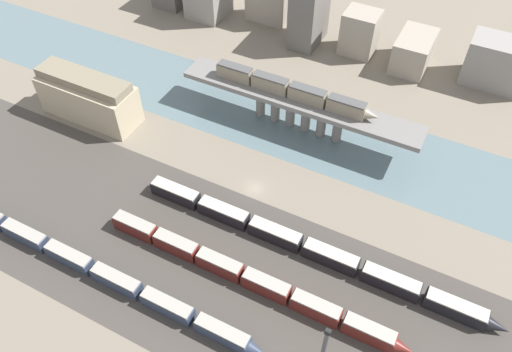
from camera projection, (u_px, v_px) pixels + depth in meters
name	position (u px, v px, depth m)	size (l,w,h in m)	color
ground_plane	(255.00, 188.00, 120.72)	(400.00, 400.00, 0.00)	#756B5B
railbed_yard	(203.00, 264.00, 106.30)	(280.00, 42.00, 0.01)	#423D38
river_water	(297.00, 126.00, 135.91)	(320.00, 26.93, 0.01)	slate
bridge	(299.00, 105.00, 130.33)	(65.49, 8.77, 9.63)	slate
train_on_bridge	(293.00, 90.00, 127.97)	(44.87, 3.05, 4.00)	gray
train_yard_near	(98.00, 271.00, 103.09)	(77.35, 2.86, 3.53)	#2D384C
train_yard_mid	(248.00, 277.00, 101.89)	(67.82, 3.02, 3.90)	#5B1E19
train_yard_far	(309.00, 248.00, 106.87)	(81.49, 3.18, 3.67)	black
warehouse_building	(88.00, 97.00, 134.39)	(27.44, 10.08, 13.32)	tan
signal_tower	(324.00, 347.00, 87.40)	(1.00, 0.90, 12.89)	#4C4C51
city_block_right	(309.00, 13.00, 156.67)	(8.51, 14.89, 20.20)	#605B56
city_block_far_right	(360.00, 33.00, 155.08)	(10.55, 9.40, 13.71)	gray
city_block_tall	(413.00, 51.00, 151.28)	(10.19, 15.99, 10.10)	gray
city_block_low	(498.00, 63.00, 144.10)	(17.98, 11.01, 13.79)	gray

